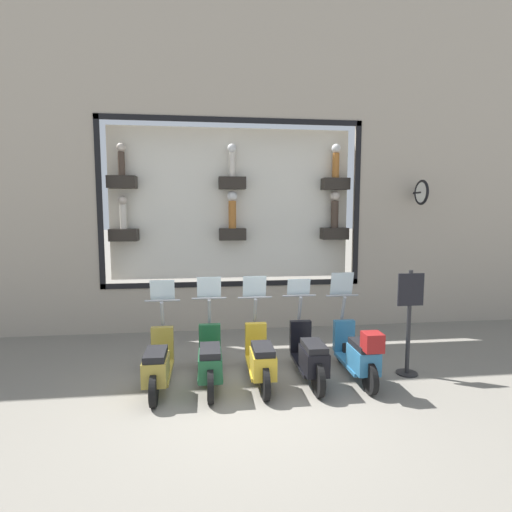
# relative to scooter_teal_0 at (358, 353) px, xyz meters

# --- Properties ---
(ground_plane) EXTENTS (120.00, 120.00, 0.00)m
(ground_plane) POSITION_rel_scooter_teal_0_xyz_m (-0.27, 1.84, -0.47)
(ground_plane) COLOR gray
(building_facade) EXTENTS (1.21, 36.00, 8.47)m
(building_facade) POSITION_rel_scooter_teal_0_xyz_m (3.33, 1.84, 3.85)
(building_facade) COLOR #ADA08E
(building_facade) RESTS_ON ground_plane
(scooter_teal_0) EXTENTS (1.80, 0.61, 1.68)m
(scooter_teal_0) POSITION_rel_scooter_teal_0_xyz_m (0.00, 0.00, 0.00)
(scooter_teal_0) COLOR black
(scooter_teal_0) RESTS_ON ground_plane
(scooter_black_1) EXTENTS (1.81, 0.60, 1.57)m
(scooter_black_1) POSITION_rel_scooter_teal_0_xyz_m (0.06, 0.81, -0.03)
(scooter_black_1) COLOR black
(scooter_black_1) RESTS_ON ground_plane
(scooter_yellow_2) EXTENTS (1.80, 0.60, 1.64)m
(scooter_yellow_2) POSITION_rel_scooter_teal_0_xyz_m (0.06, 1.61, -0.04)
(scooter_yellow_2) COLOR black
(scooter_yellow_2) RESTS_ON ground_plane
(scooter_green_3) EXTENTS (1.80, 0.60, 1.64)m
(scooter_green_3) POSITION_rel_scooter_teal_0_xyz_m (0.06, 2.42, -0.04)
(scooter_green_3) COLOR black
(scooter_green_3) RESTS_ON ground_plane
(scooter_olive_4) EXTENTS (1.79, 0.60, 1.60)m
(scooter_olive_4) POSITION_rel_scooter_teal_0_xyz_m (0.06, 3.23, -0.05)
(scooter_olive_4) COLOR black
(scooter_olive_4) RESTS_ON ground_plane
(shop_sign_post) EXTENTS (0.36, 0.45, 1.80)m
(shop_sign_post) POSITION_rel_scooter_teal_0_xyz_m (0.14, -0.94, 0.51)
(shop_sign_post) COLOR #232326
(shop_sign_post) RESTS_ON ground_plane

